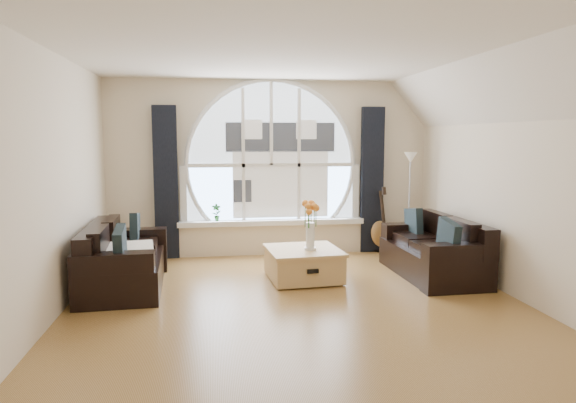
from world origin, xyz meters
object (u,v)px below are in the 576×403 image
object	(u,v)px
floor_lamp	(409,204)
coffee_chest	(304,263)
sofa_right	(433,246)
sofa_left	(125,255)
guitar	(381,220)
vase_flowers	(310,219)
potted_plant	(216,212)

from	to	relation	value
floor_lamp	coffee_chest	bearing A→B (deg)	-147.73
sofa_right	sofa_left	bearing A→B (deg)	177.93
sofa_right	guitar	distance (m)	1.48
sofa_right	guitar	world-z (taller)	guitar
sofa_right	guitar	xyz separation A→B (m)	(-0.22, 1.46, 0.13)
sofa_left	vase_flowers	size ratio (longest dim) A/B	2.48
vase_flowers	guitar	xyz separation A→B (m)	(1.42, 1.45, -0.26)
coffee_chest	sofa_left	bearing A→B (deg)	176.19
coffee_chest	floor_lamp	bearing A→B (deg)	27.54
coffee_chest	vase_flowers	size ratio (longest dim) A/B	1.30
sofa_left	floor_lamp	bearing A→B (deg)	13.71
sofa_right	floor_lamp	distance (m)	1.32
sofa_left	vase_flowers	world-z (taller)	vase_flowers
floor_lamp	guitar	bearing A→B (deg)	149.86
potted_plant	sofa_left	bearing A→B (deg)	-125.83
sofa_left	vase_flowers	xyz separation A→B (m)	(2.29, -0.02, 0.39)
sofa_right	vase_flowers	bearing A→B (deg)	178.07
vase_flowers	floor_lamp	bearing A→B (deg)	34.57
sofa_right	floor_lamp	xyz separation A→B (m)	(0.15, 1.24, 0.40)
sofa_left	sofa_right	xyz separation A→B (m)	(3.94, -0.03, 0.00)
sofa_left	coffee_chest	xyz separation A→B (m)	(2.22, 0.04, -0.18)
potted_plant	sofa_right	bearing A→B (deg)	-29.40
sofa_left	sofa_right	bearing A→B (deg)	-3.28
vase_flowers	potted_plant	distance (m)	1.97
sofa_right	coffee_chest	xyz separation A→B (m)	(-1.72, 0.06, -0.18)
coffee_chest	guitar	size ratio (longest dim) A/B	0.86
vase_flowers	sofa_left	bearing A→B (deg)	179.50
sofa_left	guitar	xyz separation A→B (m)	(3.71, 1.43, 0.13)
sofa_left	guitar	world-z (taller)	guitar
vase_flowers	guitar	world-z (taller)	vase_flowers
floor_lamp	sofa_right	bearing A→B (deg)	-96.91
vase_flowers	potted_plant	size ratio (longest dim) A/B	2.63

